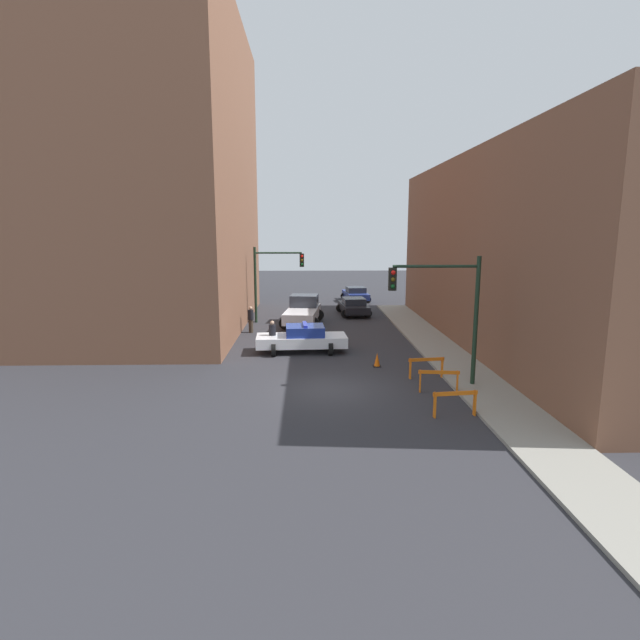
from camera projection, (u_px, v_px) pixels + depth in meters
ground_plane at (329, 390)px, 20.03m from camera, size 120.00×120.00×0.00m
sidewalk_right at (482, 387)px, 20.19m from camera, size 2.40×44.00×0.12m
building_corner_left at (132, 174)px, 31.74m from camera, size 14.00×20.00×19.67m
building_right at (567, 251)px, 27.34m from camera, size 12.00×28.00×10.35m
traffic_light_near at (448, 301)px, 19.80m from camera, size 3.64×0.35×5.20m
traffic_light_far at (271, 274)px, 34.09m from camera, size 3.44×0.35×5.20m
police_car at (302, 338)px, 26.16m from camera, size 4.78×2.51×1.52m
white_truck at (303, 311)px, 33.91m from camera, size 3.03×5.59×1.90m
parked_car_near at (354, 306)px, 37.65m from camera, size 2.49×4.43×1.31m
parked_car_mid at (356, 294)px, 44.85m from camera, size 2.52×4.44×1.31m
pedestrian_crossing at (272, 336)px, 26.16m from camera, size 0.39×0.39×1.66m
pedestrian_corner at (251, 319)px, 31.06m from camera, size 0.37×0.37×1.66m
barrier_front at (455, 399)px, 17.04m from camera, size 1.59×0.34×0.90m
barrier_mid at (439, 378)px, 19.57m from camera, size 1.60×0.32×0.90m
barrier_back at (426, 364)px, 21.50m from camera, size 1.59×0.35×0.90m
traffic_cone at (377, 360)px, 23.38m from camera, size 0.36×0.36×0.66m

